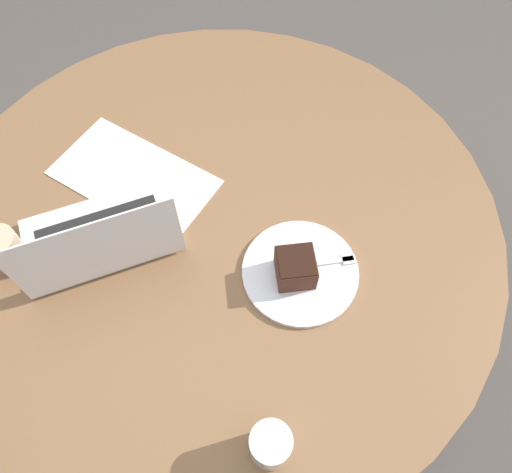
{
  "coord_description": "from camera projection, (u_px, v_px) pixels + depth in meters",
  "views": [
    {
      "loc": [
        0.16,
        -0.61,
        1.76
      ],
      "look_at": [
        0.11,
        -0.06,
        0.79
      ],
      "focal_mm": 35.0,
      "sensor_mm": 36.0,
      "label": 1
    }
  ],
  "objects": [
    {
      "name": "paper_document",
      "position": [
        134.0,
        177.0,
        1.24
      ],
      "size": [
        0.45,
        0.37,
        0.0
      ],
      "rotation": [
        0.0,
        0.0,
        -0.45
      ],
      "color": "white",
      "rests_on": "dining_table"
    },
    {
      "name": "cake_slice",
      "position": [
        296.0,
        267.0,
        1.07
      ],
      "size": [
        0.1,
        0.1,
        0.07
      ],
      "rotation": [
        0.0,
        0.0,
        0.22
      ],
      "color": "#472619",
      "rests_on": "plate"
    },
    {
      "name": "coffee_glass",
      "position": [
        6.0,
        251.0,
        1.08
      ],
      "size": [
        0.08,
        0.08,
        0.11
      ],
      "color": "#C6AD89",
      "rests_on": "dining_table"
    },
    {
      "name": "water_glass",
      "position": [
        270.0,
        445.0,
        0.89
      ],
      "size": [
        0.08,
        0.08,
        0.11
      ],
      "color": "silver",
      "rests_on": "dining_table"
    },
    {
      "name": "ground_plane",
      "position": [
        229.0,
        325.0,
        1.84
      ],
      "size": [
        12.0,
        12.0,
        0.0
      ],
      "primitive_type": "plane",
      "color": "#4C4742"
    },
    {
      "name": "plate",
      "position": [
        300.0,
        272.0,
        1.11
      ],
      "size": [
        0.26,
        0.26,
        0.01
      ],
      "color": "silver",
      "rests_on": "dining_table"
    },
    {
      "name": "dining_table",
      "position": [
        218.0,
        241.0,
        1.28
      ],
      "size": [
        1.36,
        1.36,
        0.75
      ],
      "color": "brown",
      "rests_on": "ground_plane"
    },
    {
      "name": "laptop",
      "position": [
        100.0,
        239.0,
        1.11
      ],
      "size": [
        0.4,
        0.34,
        0.22
      ],
      "rotation": [
        0.0,
        0.0,
        6.75
      ],
      "color": "silver",
      "rests_on": "dining_table"
    },
    {
      "name": "fork",
      "position": [
        325.0,
        262.0,
        1.11
      ],
      "size": [
        0.17,
        0.06,
        0.0
      ],
      "rotation": [
        0.0,
        0.0,
        6.54
      ],
      "color": "silver",
      "rests_on": "plate"
    }
  ]
}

